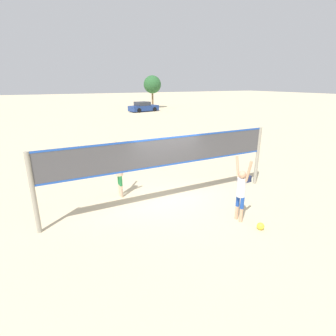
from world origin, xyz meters
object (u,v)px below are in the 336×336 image
parked_car_mid (143,107)px  gear_bag (244,179)px  player_blocker (119,169)px  volleyball (261,226)px  player_spiker (241,189)px  volleyball_net (168,158)px  tree_left_cluster (152,85)px

parked_car_mid → gear_bag: bearing=-115.3°
player_blocker → volleyball: size_ratio=9.70×
player_spiker → gear_bag: bearing=-45.7°
volleyball_net → gear_bag: size_ratio=15.86×
tree_left_cluster → player_spiker: bearing=-110.2°
gear_bag → parked_car_mid: bearing=76.2°
volleyball → gear_bag: 4.02m
volleyball → parked_car_mid: (9.61, 32.69, 0.54)m
gear_bag → parked_car_mid: (7.24, 29.44, 0.51)m
player_spiker → player_blocker: 4.51m
player_spiker → volleyball: (0.21, -0.73, -0.98)m
gear_bag → parked_car_mid: parked_car_mid is taller
parked_car_mid → volleyball: bearing=-117.8°
volleyball_net → player_spiker: volleyball_net is taller
parked_car_mid → volleyball_net: bearing=-122.1°
player_spiker → volleyball: 1.24m
volleyball → gear_bag: bearing=53.9°
gear_bag → volleyball_net: bearing=-175.3°
volleyball_net → parked_car_mid: size_ratio=1.83×
player_blocker → parked_car_mid: size_ratio=0.45×
volleyball_net → gear_bag: volleyball_net is taller
tree_left_cluster → volleyball: bearing=-109.5°
player_blocker → gear_bag: player_blocker is taller
volleyball_net → tree_left_cluster: size_ratio=1.64×
volleyball_net → player_spiker: 2.68m
volleyball_net → volleyball: bearing=-60.8°
player_blocker → gear_bag: size_ratio=3.91×
parked_car_mid → tree_left_cluster: (3.66, 4.72, 3.19)m
player_spiker → parked_car_mid: bearing=-17.1°
volleyball_net → player_blocker: size_ratio=4.05×
player_spiker → gear_bag: (2.57, 2.51, -0.95)m
player_spiker → player_blocker: size_ratio=0.97×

